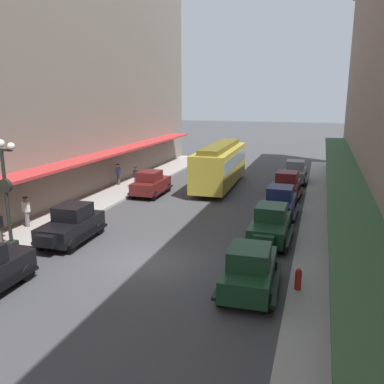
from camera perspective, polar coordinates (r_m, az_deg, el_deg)
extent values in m
plane|color=#424244|center=(17.98, -5.96, -9.89)|extent=(200.00, 200.00, 0.00)
cube|color=#A8A59E|center=(21.91, -24.35, -6.49)|extent=(3.00, 60.00, 0.15)
cube|color=#A8A59E|center=(16.64, 19.03, -12.33)|extent=(3.00, 60.00, 0.15)
cube|color=#335933|center=(15.66, 22.04, -2.76)|extent=(1.80, 54.00, 0.16)
cube|color=#591919|center=(29.46, -5.86, 0.95)|extent=(1.74, 3.92, 0.80)
cube|color=#591919|center=(29.08, -6.08, 2.29)|extent=(1.46, 1.72, 0.70)
cube|color=#8C9EA8|center=(29.08, -6.08, 2.29)|extent=(1.39, 1.68, 0.42)
cube|color=#591919|center=(31.38, -4.34, 1.85)|extent=(0.94, 0.37, 0.52)
cube|color=black|center=(29.91, -7.52, 0.47)|extent=(0.28, 3.51, 0.12)
cube|color=black|center=(29.18, -4.12, 0.22)|extent=(0.28, 3.51, 0.12)
cylinder|color=black|center=(31.08, -6.23, 0.85)|extent=(0.23, 0.68, 0.68)
cylinder|color=black|center=(30.49, -3.44, 0.66)|extent=(0.23, 0.68, 0.68)
cylinder|color=black|center=(28.67, -8.39, -0.30)|extent=(0.23, 0.68, 0.68)
cylinder|color=black|center=(28.02, -5.40, -0.53)|extent=(0.23, 0.68, 0.68)
cube|color=#193D23|center=(20.34, 11.03, -5.02)|extent=(1.74, 3.92, 0.80)
cube|color=#193D23|center=(20.35, 11.22, -2.80)|extent=(1.46, 1.71, 0.70)
cube|color=#8C9EA8|center=(20.35, 11.22, -2.80)|extent=(1.38, 1.68, 0.42)
cube|color=#193D23|center=(18.33, 10.15, -6.91)|extent=(0.94, 0.37, 0.52)
cube|color=black|center=(20.36, 13.65, -6.09)|extent=(0.27, 3.51, 0.12)
cube|color=black|center=(20.57, 8.36, -5.64)|extent=(0.27, 3.51, 0.12)
cylinder|color=black|center=(19.12, 12.85, -7.61)|extent=(0.23, 0.68, 0.68)
cylinder|color=black|center=(19.31, 8.04, -7.18)|extent=(0.23, 0.68, 0.68)
cylinder|color=black|center=(21.68, 13.59, -5.09)|extent=(0.23, 0.68, 0.68)
cylinder|color=black|center=(21.85, 9.36, -4.74)|extent=(0.23, 0.68, 0.68)
cube|color=slate|center=(34.66, 14.41, 2.50)|extent=(1.74, 3.92, 0.80)
cube|color=slate|center=(34.78, 14.52, 3.78)|extent=(1.46, 1.72, 0.70)
cube|color=#8C9EA8|center=(34.78, 14.52, 3.78)|extent=(1.39, 1.68, 0.42)
cube|color=slate|center=(32.57, 14.12, 1.91)|extent=(0.94, 0.37, 0.52)
cube|color=#393A3D|center=(34.67, 15.94, 1.87)|extent=(0.28, 3.51, 0.12)
cube|color=#393A3D|center=(34.80, 12.82, 2.09)|extent=(0.28, 3.51, 0.12)
cylinder|color=black|center=(33.36, 15.57, 1.30)|extent=(0.23, 0.68, 0.68)
cylinder|color=black|center=(33.47, 12.81, 1.50)|extent=(0.23, 0.68, 0.68)
cylinder|color=black|center=(36.03, 15.82, 2.17)|extent=(0.23, 0.68, 0.68)
cylinder|color=black|center=(36.13, 13.27, 2.35)|extent=(0.23, 0.68, 0.68)
cube|color=black|center=(18.23, -23.11, -7.94)|extent=(0.95, 0.39, 0.52)
cube|color=black|center=(16.32, -25.08, -12.10)|extent=(0.35, 3.52, 0.12)
cylinder|color=black|center=(17.37, -22.45, -10.55)|extent=(0.24, 0.69, 0.68)
cube|color=#193D23|center=(15.28, 8.21, -11.31)|extent=(1.85, 3.96, 0.80)
cube|color=#193D23|center=(14.76, 8.18, -9.06)|extent=(1.51, 1.76, 0.70)
cube|color=#8C9EA8|center=(14.76, 8.18, -9.06)|extent=(1.43, 1.72, 0.42)
cube|color=#193D23|center=(17.21, 9.16, -8.24)|extent=(0.95, 0.40, 0.52)
cube|color=black|center=(15.55, 4.62, -12.06)|extent=(0.38, 3.52, 0.12)
cube|color=black|center=(15.35, 11.78, -12.68)|extent=(0.38, 3.52, 0.12)
cylinder|color=black|center=(16.78, 6.01, -10.39)|extent=(0.25, 0.69, 0.68)
cylinder|color=black|center=(16.63, 11.61, -10.85)|extent=(0.25, 0.69, 0.68)
cylinder|color=black|center=(14.37, 4.11, -14.69)|extent=(0.25, 0.69, 0.68)
cylinder|color=black|center=(14.18, 10.76, -15.31)|extent=(0.25, 0.69, 0.68)
cube|color=#591919|center=(29.41, 13.24, 0.64)|extent=(1.85, 3.96, 0.80)
cube|color=#591919|center=(29.50, 13.38, 2.16)|extent=(1.50, 1.75, 0.70)
cube|color=#8C9EA8|center=(29.50, 13.38, 2.16)|extent=(1.43, 1.72, 0.42)
cube|color=#591919|center=(27.34, 12.69, -0.19)|extent=(0.95, 0.40, 0.52)
cube|color=black|center=(29.40, 15.04, -0.12)|extent=(0.37, 3.52, 0.12)
cube|color=black|center=(29.60, 11.39, 0.18)|extent=(0.37, 3.52, 0.12)
cylinder|color=black|center=(28.10, 14.48, -0.87)|extent=(0.25, 0.69, 0.68)
cylinder|color=black|center=(28.29, 11.23, -0.60)|extent=(0.25, 0.69, 0.68)
cylinder|color=black|center=(30.75, 15.01, 0.32)|extent=(0.25, 0.69, 0.68)
cylinder|color=black|center=(30.92, 12.03, 0.56)|extent=(0.25, 0.69, 0.68)
cube|color=black|center=(20.90, -16.84, -4.85)|extent=(1.87, 3.97, 0.80)
cube|color=black|center=(20.89, -16.62, -2.69)|extent=(1.51, 1.76, 0.70)
cube|color=#8C9EA8|center=(20.89, -16.62, -2.69)|extent=(1.44, 1.73, 0.42)
cube|color=black|center=(19.23, -20.20, -6.57)|extent=(0.95, 0.40, 0.52)
cube|color=black|center=(20.53, -14.51, -5.98)|extent=(0.40, 3.52, 0.12)
cube|color=black|center=(21.51, -18.94, -5.39)|extent=(0.40, 3.52, 0.12)
cylinder|color=black|center=(19.54, -16.84, -7.40)|extent=(0.25, 0.69, 0.68)
cylinder|color=black|center=(20.41, -20.72, -6.80)|extent=(0.25, 0.69, 0.68)
cylinder|color=black|center=(21.75, -13.06, -5.01)|extent=(0.25, 0.69, 0.68)
cylinder|color=black|center=(22.54, -16.69, -4.58)|extent=(0.25, 0.69, 0.68)
cube|color=#19234C|center=(24.53, 12.30, -1.87)|extent=(1.78, 3.93, 0.80)
cube|color=#19234C|center=(24.59, 12.46, -0.03)|extent=(1.47, 1.73, 0.70)
cube|color=#8C9EA8|center=(24.59, 12.46, -0.03)|extent=(1.40, 1.69, 0.42)
cube|color=#19234C|center=(22.48, 11.64, -3.12)|extent=(0.94, 0.38, 0.52)
cube|color=black|center=(24.54, 14.46, -2.76)|extent=(0.31, 3.51, 0.12)
cube|color=black|center=(24.74, 10.08, -2.40)|extent=(0.31, 3.51, 0.12)
cylinder|color=black|center=(23.26, 13.81, -3.82)|extent=(0.23, 0.68, 0.68)
cylinder|color=black|center=(23.44, 9.88, -3.49)|extent=(0.23, 0.68, 0.68)
cylinder|color=black|center=(25.88, 14.40, -2.10)|extent=(0.23, 0.68, 0.68)
cylinder|color=black|center=(26.04, 10.86, -1.81)|extent=(0.23, 0.68, 0.68)
cube|color=gold|center=(31.76, 4.00, 3.76)|extent=(2.77, 9.67, 2.70)
cube|color=brown|center=(31.54, 4.05, 6.50)|extent=(1.74, 8.68, 0.36)
cube|color=#8C9EA8|center=(31.68, 4.02, 4.61)|extent=(2.77, 8.90, 0.95)
cube|color=black|center=(29.32, 2.75, -0.14)|extent=(2.03, 1.26, 0.40)
cube|color=black|center=(34.82, 4.98, 2.02)|extent=(2.03, 1.26, 0.40)
cube|color=black|center=(20.30, -24.28, -7.06)|extent=(0.44, 0.44, 0.50)
cylinder|color=black|center=(19.65, -24.94, -0.61)|extent=(0.16, 0.16, 4.20)
cube|color=black|center=(19.29, -25.55, 5.45)|extent=(1.10, 0.10, 0.10)
sphere|color=white|center=(18.90, -24.39, 5.97)|extent=(0.32, 0.32, 0.32)
sphere|color=white|center=(19.26, -25.64, 6.27)|extent=(0.36, 0.36, 0.36)
cylinder|color=black|center=(19.54, -25.08, 0.81)|extent=(0.64, 0.18, 0.64)
cylinder|color=silver|center=(19.62, -24.88, 0.87)|extent=(0.56, 0.02, 0.56)
cylinder|color=#B21E19|center=(15.60, 14.88, -12.09)|extent=(0.24, 0.24, 0.70)
sphere|color=#B21E19|center=(15.44, 14.97, -10.85)|extent=(0.20, 0.20, 0.20)
cylinder|color=#4C4238|center=(21.44, -25.68, -5.64)|extent=(0.24, 0.24, 0.85)
cylinder|color=#4C4238|center=(32.73, -10.42, 1.77)|extent=(0.24, 0.24, 0.85)
cube|color=#3F598C|center=(32.60, -10.48, 2.99)|extent=(0.36, 0.22, 0.56)
sphere|color=beige|center=(32.53, -10.51, 3.68)|extent=(0.22, 0.22, 0.22)
cylinder|color=black|center=(32.51, -10.52, 3.89)|extent=(0.28, 0.28, 0.04)
cylinder|color=slate|center=(23.64, -22.44, -3.61)|extent=(0.24, 0.24, 0.85)
cube|color=white|center=(23.45, -22.59, -1.96)|extent=(0.36, 0.22, 0.56)
sphere|color=#9E7051|center=(23.35, -22.68, -1.01)|extent=(0.22, 0.22, 0.22)
cylinder|color=black|center=(23.33, -22.71, -0.73)|extent=(0.28, 0.28, 0.04)
cylinder|color=slate|center=(31.25, -8.00, 1.31)|extent=(0.24, 0.24, 0.85)
cube|color=#26262D|center=(31.11, -8.04, 2.58)|extent=(0.36, 0.22, 0.56)
sphere|color=brown|center=(31.03, -8.07, 3.30)|extent=(0.22, 0.22, 0.22)
cylinder|color=black|center=(31.01, -8.07, 3.52)|extent=(0.28, 0.28, 0.04)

